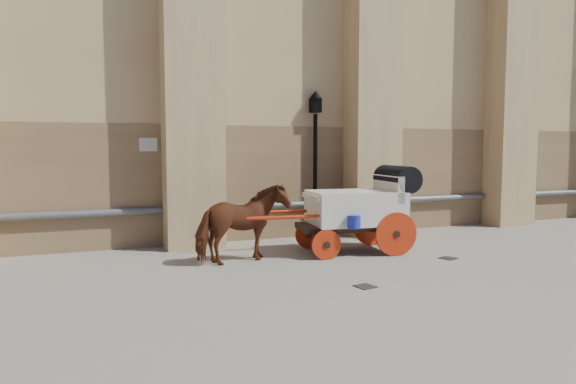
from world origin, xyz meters
name	(u,v)px	position (x,y,z in m)	size (l,w,h in m)	color
ground	(287,277)	(0.00, 0.00, 0.00)	(90.00, 90.00, 0.00)	slate
horse	(242,224)	(-0.42, 1.48, 0.83)	(0.89, 1.96, 1.66)	maroon
carriage	(362,205)	(2.52, 1.59, 1.08)	(4.70, 1.84, 2.01)	black
street_lamp	(315,159)	(2.36, 3.80, 2.11)	(0.37, 0.37, 3.95)	black
drain_grate_near	(365,286)	(1.00, -1.16, 0.01)	(0.32, 0.32, 0.01)	black
drain_grate_far	(448,258)	(3.88, 0.17, 0.01)	(0.32, 0.32, 0.01)	black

